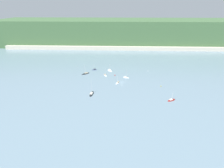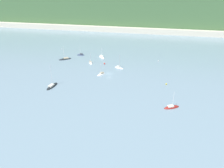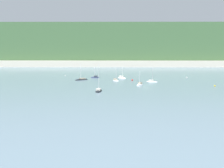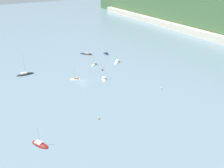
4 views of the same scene
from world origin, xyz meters
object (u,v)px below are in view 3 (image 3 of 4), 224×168
object	(u,v)px
sailboat_6	(152,82)
mooring_buoy_3	(65,75)
mooring_buoy_1	(215,86)
mooring_buoy_2	(132,80)
sailboat_7	(140,85)
sailboat_3	(116,81)
sailboat_2	(122,78)
sailboat_4	(99,91)
sailboat_5	(95,78)
sailboat_1	(82,80)
mooring_buoy_0	(187,78)

from	to	relation	value
sailboat_6	mooring_buoy_3	world-z (taller)	sailboat_6
mooring_buoy_1	mooring_buoy_2	bearing A→B (deg)	149.40
sailboat_7	mooring_buoy_2	bearing A→B (deg)	-139.72
sailboat_3	sailboat_7	size ratio (longest dim) A/B	1.05
sailboat_2	sailboat_4	size ratio (longest dim) A/B	0.62
sailboat_5	mooring_buoy_2	xyz separation A→B (m)	(20.77, -14.33, 0.30)
sailboat_6	sailboat_5	bearing A→B (deg)	174.63
sailboat_1	mooring_buoy_0	size ratio (longest dim) A/B	14.07
mooring_buoy_1	mooring_buoy_3	size ratio (longest dim) A/B	1.24
sailboat_4	sailboat_6	distance (m)	41.43
mooring_buoy_0	sailboat_1	bearing A→B (deg)	-170.98
mooring_buoy_0	mooring_buoy_3	xyz separation A→B (m)	(-71.73, 11.52, -0.05)
mooring_buoy_0	mooring_buoy_3	bearing A→B (deg)	170.88
sailboat_5	mooring_buoy_2	size ratio (longest dim) A/B	8.11
mooring_buoy_1	mooring_buoy_3	distance (m)	89.74
sailboat_1	sailboat_6	distance (m)	38.28
sailboat_1	mooring_buoy_1	xyz separation A→B (m)	(64.58, -25.41, 0.26)
sailboat_3	mooring_buoy_2	bearing A→B (deg)	59.93
sailboat_3	sailboat_6	xyz separation A→B (m)	(18.76, -4.24, 0.01)
mooring_buoy_0	mooring_buoy_2	bearing A→B (deg)	-157.97
sailboat_5	mooring_buoy_1	xyz separation A→B (m)	(57.82, -36.25, 0.20)
sailboat_2	mooring_buoy_0	bearing A→B (deg)	51.13
sailboat_3	sailboat_1	bearing A→B (deg)	-132.77
sailboat_1	mooring_buoy_0	distance (m)	60.22
sailboat_4	sailboat_5	bearing A→B (deg)	9.54
sailboat_3	sailboat_5	size ratio (longest dim) A/B	1.06
sailboat_3	mooring_buoy_0	world-z (taller)	sailboat_3
sailboat_1	sailboat_5	xyz separation A→B (m)	(6.76, 10.84, 0.06)
sailboat_4	sailboat_7	bearing A→B (deg)	-38.88
sailboat_5	mooring_buoy_3	distance (m)	21.54
sailboat_3	sailboat_6	world-z (taller)	sailboat_6
sailboat_1	sailboat_5	bearing A→B (deg)	-163.83
sailboat_3	sailboat_4	size ratio (longest dim) A/B	0.64
sailboat_1	sailboat_4	bearing A→B (deg)	64.07
sailboat_4	mooring_buoy_2	bearing A→B (deg)	-19.31
sailboat_4	sailboat_7	world-z (taller)	sailboat_4
sailboat_1	mooring_buoy_3	size ratio (longest dim) A/B	16.72
sailboat_5	mooring_buoy_3	world-z (taller)	sailboat_5
mooring_buoy_0	sailboat_4	bearing A→B (deg)	-133.99
sailboat_3	mooring_buoy_3	distance (m)	39.58
sailboat_1	mooring_buoy_3	distance (m)	24.27
sailboat_1	sailboat_3	world-z (taller)	sailboat_1
sailboat_4	sailboat_6	size ratio (longest dim) A/B	1.41
sailboat_4	mooring_buoy_1	distance (m)	55.12
sailboat_7	sailboat_1	bearing A→B (deg)	-92.74
sailboat_4	mooring_buoy_2	size ratio (longest dim) A/B	13.55
sailboat_7	mooring_buoy_3	bearing A→B (deg)	-103.07
sailboat_3	sailboat_4	world-z (taller)	sailboat_4
sailboat_2	sailboat_3	xyz separation A→B (m)	(-3.50, -13.00, 0.01)
sailboat_1	sailboat_3	size ratio (longest dim) A/B	1.22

